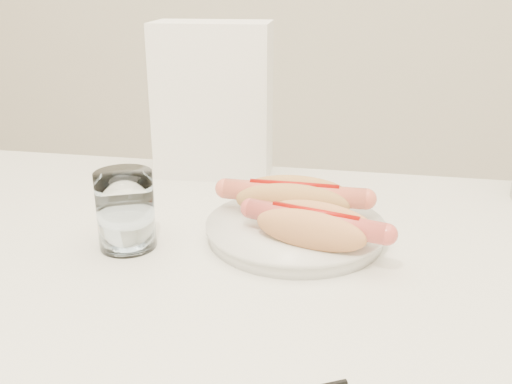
% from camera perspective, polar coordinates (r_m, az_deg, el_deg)
% --- Properties ---
extents(table, '(1.20, 0.80, 0.75)m').
position_cam_1_polar(table, '(0.73, -2.01, -11.71)').
color(table, white).
rests_on(table, ground).
extents(plate, '(0.29, 0.29, 0.02)m').
position_cam_1_polar(plate, '(0.77, 3.93, -3.94)').
color(plate, silver).
rests_on(plate, table).
extents(hotdog_left, '(0.19, 0.08, 0.05)m').
position_cam_1_polar(hotdog_left, '(0.79, 3.76, -0.72)').
color(hotdog_left, tan).
rests_on(hotdog_left, plate).
extents(hotdog_right, '(0.18, 0.11, 0.05)m').
position_cam_1_polar(hotdog_right, '(0.71, 5.82, -3.38)').
color(hotdog_right, '#DF9157').
rests_on(hotdog_right, plate).
extents(water_glass, '(0.07, 0.07, 0.10)m').
position_cam_1_polar(water_glass, '(0.75, -12.77, -1.77)').
color(water_glass, white).
rests_on(water_glass, table).
extents(napkin_box, '(0.20, 0.12, 0.26)m').
position_cam_1_polar(napkin_box, '(1.00, -4.21, 9.05)').
color(napkin_box, white).
rests_on(napkin_box, table).
extents(navy_napkin, '(0.16, 0.16, 0.01)m').
position_cam_1_polar(navy_napkin, '(0.88, 6.47, -1.30)').
color(navy_napkin, '#12133A').
rests_on(navy_napkin, table).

